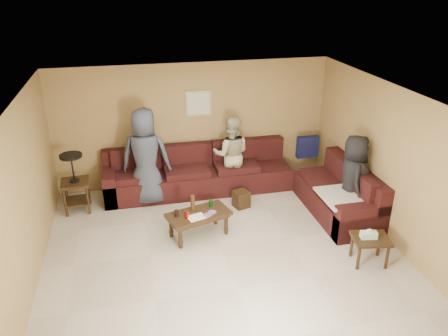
# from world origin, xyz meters

# --- Properties ---
(room) EXTENTS (5.60, 5.50, 2.50)m
(room) POSITION_xyz_m (0.00, 0.00, 1.66)
(room) COLOR #B3A998
(room) RESTS_ON ground
(sectional_sofa) EXTENTS (4.65, 2.90, 0.97)m
(sectional_sofa) POSITION_xyz_m (0.81, 1.52, 0.33)
(sectional_sofa) COLOR #331111
(sectional_sofa) RESTS_ON ground
(coffee_table) EXTENTS (1.13, 0.79, 0.71)m
(coffee_table) POSITION_xyz_m (-0.29, 0.42, 0.37)
(coffee_table) COLOR black
(coffee_table) RESTS_ON ground
(end_table_left) EXTENTS (0.51, 0.51, 1.12)m
(end_table_left) POSITION_xyz_m (-2.33, 1.75, 0.59)
(end_table_left) COLOR black
(end_table_left) RESTS_ON ground
(side_table_right) EXTENTS (0.61, 0.53, 0.59)m
(side_table_right) POSITION_xyz_m (2.10, -0.90, 0.39)
(side_table_right) COLOR black
(side_table_right) RESTS_ON ground
(waste_bin) EXTENTS (0.33, 0.33, 0.32)m
(waste_bin) POSITION_xyz_m (0.66, 1.21, 0.16)
(waste_bin) COLOR black
(waste_bin) RESTS_ON ground
(wall_art) EXTENTS (0.52, 0.04, 0.52)m
(wall_art) POSITION_xyz_m (0.10, 2.48, 1.70)
(wall_art) COLOR tan
(wall_art) RESTS_ON ground
(person_left) EXTENTS (1.01, 0.76, 1.86)m
(person_left) POSITION_xyz_m (-1.02, 1.81, 0.93)
(person_left) COLOR #323745
(person_left) RESTS_ON ground
(person_middle) EXTENTS (0.86, 0.75, 1.53)m
(person_middle) POSITION_xyz_m (0.65, 1.98, 0.77)
(person_middle) COLOR tan
(person_middle) RESTS_ON ground
(person_right) EXTENTS (0.70, 0.88, 1.58)m
(person_right) POSITION_xyz_m (2.43, 0.37, 0.79)
(person_right) COLOR black
(person_right) RESTS_ON ground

